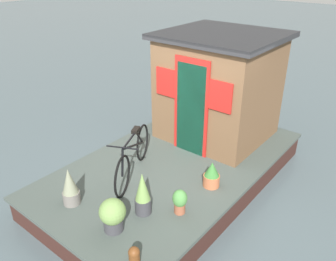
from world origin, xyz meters
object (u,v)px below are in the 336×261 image
potted_plant_ivy (70,187)px  potted_plant_lavender (180,201)px  bicycle (133,156)px  mooring_bollard (134,256)px  potted_plant_succulent (113,214)px  potted_plant_fern (212,175)px  houseboat_cabin (219,86)px  potted_plant_thyme (143,194)px

potted_plant_ivy → potted_plant_lavender: size_ratio=1.56×
bicycle → mooring_bollard: (-1.38, -1.33, -0.23)m
bicycle → potted_plant_ivy: bearing=169.7°
potted_plant_lavender → potted_plant_succulent: bearing=150.1°
potted_plant_lavender → potted_plant_ivy: bearing=121.2°
bicycle → potted_plant_fern: size_ratio=3.66×
houseboat_cabin → potted_plant_lavender: houseboat_cabin is taller
houseboat_cabin → potted_plant_ivy: houseboat_cabin is taller
potted_plant_fern → bicycle: bearing=114.9°
bicycle → potted_plant_thyme: bearing=-128.4°
potted_plant_ivy → mooring_bollard: (-0.26, -1.54, -0.14)m
potted_plant_succulent → potted_plant_fern: potted_plant_succulent is taller
houseboat_cabin → potted_plant_thyme: (-2.77, -0.50, -0.73)m
bicycle → potted_plant_thyme: bicycle is taller
bicycle → potted_plant_lavender: bearing=-103.5°
houseboat_cabin → mooring_bollard: houseboat_cabin is taller
potted_plant_ivy → potted_plant_fern: size_ratio=1.37×
mooring_bollard → potted_plant_fern: bearing=4.4°
potted_plant_ivy → potted_plant_thyme: 1.10m
potted_plant_ivy → potted_plant_lavender: bearing=-58.8°
potted_plant_ivy → potted_plant_lavender: (0.84, -1.39, -0.08)m
potted_plant_lavender → potted_plant_thyme: 0.54m
potted_plant_lavender → houseboat_cabin: bearing=20.4°
houseboat_cabin → potted_plant_ivy: 3.40m
bicycle → houseboat_cabin: bearing=-7.3°
houseboat_cabin → mooring_bollard: (-3.54, -1.06, -0.90)m
potted_plant_lavender → potted_plant_fern: 0.84m
potted_plant_lavender → mooring_bollard: size_ratio=1.42×
potted_plant_succulent → mooring_bollard: potted_plant_succulent is taller
houseboat_cabin → potted_plant_ivy: (-3.28, 0.48, -0.76)m
potted_plant_lavender → mooring_bollard: 1.11m
potted_plant_succulent → potted_plant_lavender: potted_plant_succulent is taller
houseboat_cabin → potted_plant_succulent: size_ratio=4.36×
houseboat_cabin → potted_plant_succulent: (-3.28, -0.42, -0.79)m
houseboat_cabin → potted_plant_fern: (-1.61, -0.91, -0.84)m
bicycle → potted_plant_succulent: bearing=-148.1°
bicycle → mooring_bollard: bicycle is taller
bicycle → mooring_bollard: 1.94m
potted_plant_ivy → mooring_bollard: potted_plant_ivy is taller
bicycle → potted_plant_lavender: size_ratio=4.17×
potted_plant_fern → potted_plant_lavender: bearing=179.7°
potted_plant_succulent → potted_plant_thyme: 0.52m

